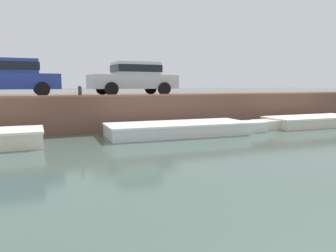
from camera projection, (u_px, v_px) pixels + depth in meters
ground_plane at (151, 167)px, 7.76m from camera, size 400.00×400.00×0.00m
far_quay_wall at (87, 110)px, 15.87m from camera, size 60.00×6.00×1.45m
far_wall_coping at (99, 96)px, 13.15m from camera, size 60.00×0.24×0.08m
boat_moored_central_white at (184, 129)px, 12.70m from camera, size 6.58×2.25×0.48m
boat_moored_east_cream at (309, 121)px, 15.31m from camera, size 5.48×1.96×0.46m
car_left_inner_blue at (10, 76)px, 13.52m from camera, size 4.03×1.97×1.54m
car_centre_silver at (134, 77)px, 15.59m from camera, size 4.13×2.00×1.54m
mooring_bollard_mid at (80, 91)px, 12.97m from camera, size 0.15×0.15×0.45m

